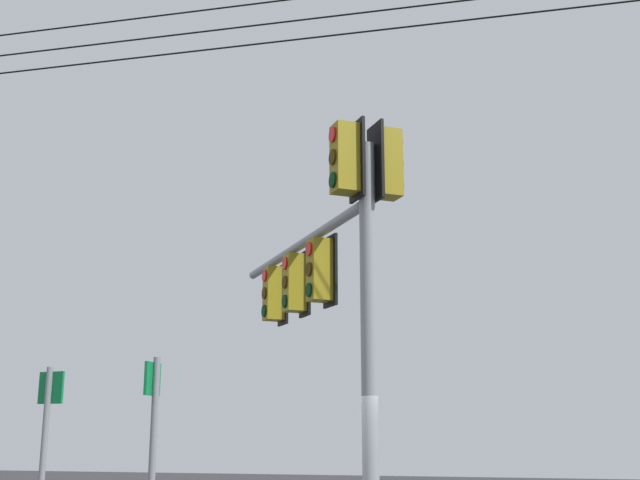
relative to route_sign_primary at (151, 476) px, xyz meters
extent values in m
cylinder|color=gray|center=(-1.75, -2.14, 1.16)|extent=(0.20, 0.20, 5.68)
cylinder|color=gray|center=(-0.25, -4.24, 3.22)|extent=(3.11, 4.28, 0.14)
cube|color=olive|center=(-1.50, -1.97, 3.77)|extent=(0.42, 0.42, 0.90)
cube|color=black|center=(-1.64, -2.07, 3.77)|extent=(0.29, 0.38, 1.04)
cylinder|color=red|center=(-1.37, -1.87, 4.07)|extent=(0.14, 0.18, 0.20)
cylinder|color=#3C2703|center=(-1.37, -1.87, 3.77)|extent=(0.14, 0.18, 0.20)
cylinder|color=black|center=(-1.37, -1.87, 3.47)|extent=(0.14, 0.18, 0.20)
cube|color=olive|center=(-1.99, -2.32, 3.77)|extent=(0.42, 0.42, 0.90)
cube|color=black|center=(-1.85, -2.22, 3.77)|extent=(0.29, 0.38, 1.04)
cylinder|color=red|center=(-2.12, -2.41, 4.07)|extent=(0.14, 0.18, 0.20)
cylinder|color=#3C2703|center=(-2.12, -2.41, 3.77)|extent=(0.14, 0.18, 0.20)
cylinder|color=black|center=(-2.12, -2.41, 3.47)|extent=(0.14, 0.18, 0.20)
cube|color=olive|center=(-0.76, -3.52, 2.67)|extent=(0.42, 0.42, 0.90)
cube|color=black|center=(-0.90, -3.62, 2.67)|extent=(0.30, 0.37, 1.04)
cylinder|color=red|center=(-0.63, -3.42, 2.97)|extent=(0.15, 0.18, 0.20)
cylinder|color=#3C2703|center=(-0.63, -3.42, 2.67)|extent=(0.15, 0.18, 0.20)
cylinder|color=black|center=(-0.63, -3.42, 2.37)|extent=(0.15, 0.18, 0.20)
cube|color=olive|center=(-0.13, -4.41, 2.67)|extent=(0.42, 0.42, 0.90)
cube|color=black|center=(-0.27, -4.51, 2.67)|extent=(0.29, 0.38, 1.04)
cylinder|color=red|center=(0.00, -4.31, 2.97)|extent=(0.14, 0.18, 0.20)
cylinder|color=#3C2703|center=(0.00, -4.31, 2.67)|extent=(0.14, 0.18, 0.20)
cylinder|color=black|center=(0.00, -4.31, 2.37)|extent=(0.14, 0.18, 0.20)
cube|color=olive|center=(0.50, -5.29, 2.67)|extent=(0.42, 0.42, 0.90)
cube|color=black|center=(0.37, -5.40, 2.67)|extent=(0.29, 0.38, 1.04)
cylinder|color=red|center=(0.64, -5.20, 2.97)|extent=(0.14, 0.18, 0.20)
cylinder|color=#3C2703|center=(0.64, -5.20, 2.67)|extent=(0.14, 0.18, 0.20)
cylinder|color=black|center=(0.64, -5.20, 2.37)|extent=(0.14, 0.18, 0.20)
cube|color=#0C7238|center=(0.03, 0.00, 0.92)|extent=(0.04, 0.33, 0.33)
cube|color=white|center=(0.05, 0.00, 0.92)|extent=(0.02, 0.27, 0.27)
cube|color=#0C7238|center=(1.68, -0.79, 0.90)|extent=(0.35, 0.09, 0.36)
cube|color=white|center=(1.68, -0.80, 0.90)|extent=(0.29, 0.06, 0.30)
cylinder|color=black|center=(-2.62, -2.20, 5.60)|extent=(19.30, 1.18, 0.41)
cylinder|color=black|center=(-2.62, -2.20, 5.88)|extent=(19.30, 1.18, 0.41)
camera|label=1|loc=(-3.63, 7.37, 0.42)|focal=44.91mm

